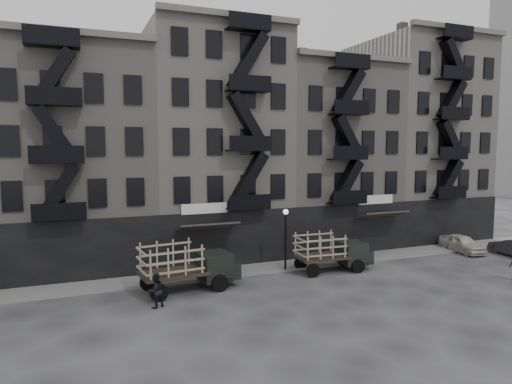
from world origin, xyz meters
name	(u,v)px	position (x,y,z in m)	size (l,w,h in m)	color
ground	(259,287)	(0.00, 0.00, 0.00)	(140.00, 140.00, 0.00)	#38383A
sidewalk	(238,271)	(0.00, 3.75, 0.07)	(55.00, 2.50, 0.15)	slate
building_midwest	(75,160)	(-10.00, 9.83, 7.50)	(10.00, 11.35, 16.20)	gray
building_center	(211,146)	(0.00, 9.82, 8.50)	(10.00, 11.35, 18.20)	#9F9B92
building_mideast	(322,158)	(10.00, 9.83, 7.50)	(10.00, 11.35, 16.20)	gray
building_east	(415,141)	(20.00, 9.82, 9.00)	(10.00, 11.35, 19.20)	#9F9B92
lamp_post	(286,231)	(3.00, 2.60, 2.78)	(0.36, 0.36, 4.28)	black
stake_truck_west	(187,263)	(-4.14, 1.06, 1.67)	(6.02, 2.93, 2.92)	black
stake_truck_east	(332,249)	(5.98, 1.53, 1.52)	(5.42, 2.48, 2.66)	black
car_east	(462,243)	(18.68, 2.42, 0.71)	(1.67, 4.14, 1.41)	beige
pedestrian_mid	(156,291)	(-6.38, -1.14, 0.93)	(0.90, 0.70, 1.85)	black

